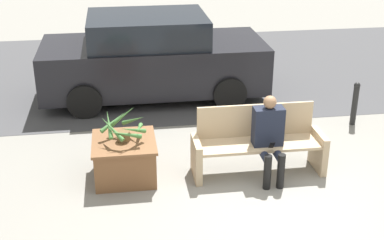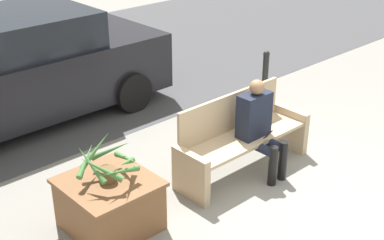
{
  "view_description": "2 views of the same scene",
  "coord_description": "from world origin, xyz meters",
  "px_view_note": "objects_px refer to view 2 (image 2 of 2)",
  "views": [
    {
      "loc": [
        -1.87,
        -5.57,
        3.76
      ],
      "look_at": [
        -0.93,
        0.95,
        0.86
      ],
      "focal_mm": 50.0,
      "sensor_mm": 36.0,
      "label": 1
    },
    {
      "loc": [
        -4.32,
        -2.87,
        3.4
      ],
      "look_at": [
        -0.53,
        1.25,
        0.74
      ],
      "focal_mm": 50.0,
      "sensor_mm": 36.0,
      "label": 2
    }
  ],
  "objects_px": {
    "person_seated": "(259,124)",
    "parked_car": "(21,68)",
    "potted_plant": "(107,164)",
    "bollard_post": "(265,72)",
    "planter_box": "(110,203)",
    "bench": "(241,137)"
  },
  "relations": [
    {
      "from": "person_seated",
      "to": "parked_car",
      "type": "bearing_deg",
      "value": 111.42
    },
    {
      "from": "bench",
      "to": "potted_plant",
      "type": "relative_size",
      "value": 2.86
    },
    {
      "from": "person_seated",
      "to": "planter_box",
      "type": "bearing_deg",
      "value": 171.94
    },
    {
      "from": "bench",
      "to": "planter_box",
      "type": "relative_size",
      "value": 2.08
    },
    {
      "from": "bench",
      "to": "potted_plant",
      "type": "distance_m",
      "value": 1.89
    },
    {
      "from": "bollard_post",
      "to": "planter_box",
      "type": "bearing_deg",
      "value": -162.21
    },
    {
      "from": "bench",
      "to": "person_seated",
      "type": "relative_size",
      "value": 1.56
    },
    {
      "from": "planter_box",
      "to": "parked_car",
      "type": "height_order",
      "value": "parked_car"
    },
    {
      "from": "planter_box",
      "to": "potted_plant",
      "type": "height_order",
      "value": "potted_plant"
    },
    {
      "from": "bollard_post",
      "to": "potted_plant",
      "type": "bearing_deg",
      "value": -162.09
    },
    {
      "from": "bench",
      "to": "bollard_post",
      "type": "bearing_deg",
      "value": 33.26
    },
    {
      "from": "person_seated",
      "to": "potted_plant",
      "type": "distance_m",
      "value": 1.98
    },
    {
      "from": "person_seated",
      "to": "parked_car",
      "type": "distance_m",
      "value": 3.64
    },
    {
      "from": "bollard_post",
      "to": "person_seated",
      "type": "bearing_deg",
      "value": -141.7
    },
    {
      "from": "person_seated",
      "to": "planter_box",
      "type": "xyz_separation_m",
      "value": [
        -1.97,
        0.28,
        -0.35
      ]
    },
    {
      "from": "planter_box",
      "to": "bollard_post",
      "type": "distance_m",
      "value": 4.1
    },
    {
      "from": "person_seated",
      "to": "planter_box",
      "type": "relative_size",
      "value": 1.33
    },
    {
      "from": "parked_car",
      "to": "bollard_post",
      "type": "relative_size",
      "value": 5.48
    },
    {
      "from": "bench",
      "to": "parked_car",
      "type": "relative_size",
      "value": 0.44
    },
    {
      "from": "person_seated",
      "to": "planter_box",
      "type": "distance_m",
      "value": 2.02
    },
    {
      "from": "person_seated",
      "to": "potted_plant",
      "type": "height_order",
      "value": "person_seated"
    },
    {
      "from": "person_seated",
      "to": "bench",
      "type": "bearing_deg",
      "value": 117.63
    }
  ]
}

